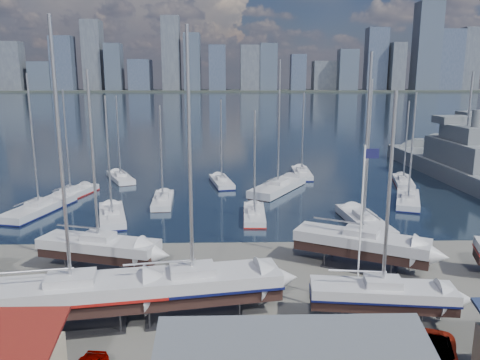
{
  "coord_description": "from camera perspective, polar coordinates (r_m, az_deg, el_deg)",
  "views": [
    {
      "loc": [
        -2.93,
        -42.67,
        15.36
      ],
      "look_at": [
        -1.57,
        8.0,
        4.43
      ],
      "focal_mm": 35.0,
      "sensor_mm": 36.0,
      "label": 1
    }
  ],
  "objects": [
    {
      "name": "ground",
      "position": [
        36.22,
        3.34,
        -12.95
      ],
      "size": [
        1400.0,
        1400.0,
        0.0
      ],
      "primitive_type": "plane",
      "color": "#605E59",
      "rests_on": "ground"
    },
    {
      "name": "water",
      "position": [
        343.03,
        -1.06,
        9.58
      ],
      "size": [
        1400.0,
        600.0,
        0.4
      ],
      "primitive_type": "cube",
      "color": "#192A3A",
      "rests_on": "ground"
    },
    {
      "name": "far_shore",
      "position": [
        602.84,
        -1.28,
        10.81
      ],
      "size": [
        1400.0,
        80.0,
        2.2
      ],
      "primitive_type": "cube",
      "color": "#2D332D",
      "rests_on": "ground"
    },
    {
      "name": "skyline",
      "position": [
        596.92,
        -2.07,
        14.44
      ],
      "size": [
        639.14,
        43.8,
        107.69
      ],
      "color": "#475166",
      "rests_on": "far_shore"
    },
    {
      "name": "sailboat_cradle_1",
      "position": [
        31.78,
        -19.8,
        -13.02
      ],
      "size": [
        12.21,
        5.18,
        18.89
      ],
      "rotation": [
        0.0,
        0.0,
        0.16
      ],
      "color": "#2D2D33",
      "rests_on": "ground"
    },
    {
      "name": "sailboat_cradle_2",
      "position": [
        39.8,
        -16.82,
        -7.87
      ],
      "size": [
        10.26,
        5.5,
        16.12
      ],
      "rotation": [
        0.0,
        0.0,
        -0.29
      ],
      "color": "#2D2D33",
      "rests_on": "ground"
    },
    {
      "name": "sailboat_cradle_3",
      "position": [
        31.48,
        -5.78,
        -12.61
      ],
      "size": [
        11.96,
        5.18,
        18.51
      ],
      "rotation": [
        0.0,
        0.0,
        0.17
      ],
      "color": "#2D2D33",
      "rests_on": "ground"
    },
    {
      "name": "sailboat_cradle_4",
      "position": [
        40.08,
        14.51,
        -7.48
      ],
      "size": [
        10.89,
        7.73,
        17.42
      ],
      "rotation": [
        0.0,
        0.0,
        -0.49
      ],
      "color": "#2D2D33",
      "rests_on": "ground"
    },
    {
      "name": "sailboat_cradle_5",
      "position": [
        31.8,
        16.93,
        -13.23
      ],
      "size": [
        9.3,
        3.65,
        14.74
      ],
      "rotation": [
        0.0,
        0.0,
        -0.13
      ],
      "color": "#2D2D33",
      "rests_on": "ground"
    },
    {
      "name": "sailboat_moored_0",
      "position": [
        59.84,
        -23.27,
        -3.41
      ],
      "size": [
        5.75,
        11.67,
        16.81
      ],
      "rotation": [
        0.0,
        0.0,
        1.33
      ],
      "color": "black",
      "rests_on": "water"
    },
    {
      "name": "sailboat_moored_1",
      "position": [
        65.81,
        -19.93,
        -1.8
      ],
      "size": [
        5.23,
        10.24,
        14.75
      ],
      "rotation": [
        0.0,
        0.0,
        1.31
      ],
      "color": "black",
      "rests_on": "water"
    },
    {
      "name": "sailboat_moored_2",
      "position": [
        74.73,
        -14.35,
        0.17
      ],
      "size": [
        6.1,
        9.23,
        13.6
      ],
      "rotation": [
        0.0,
        0.0,
        2.01
      ],
      "color": "black",
      "rests_on": "water"
    },
    {
      "name": "sailboat_moored_3",
      "position": [
        54.33,
        -15.33,
        -4.37
      ],
      "size": [
        5.11,
        9.94,
        14.31
      ],
      "rotation": [
        0.0,
        0.0,
        1.84
      ],
      "color": "black",
      "rests_on": "water"
    },
    {
      "name": "sailboat_moored_4",
      "position": [
        59.79,
        -9.38,
        -2.56
      ],
      "size": [
        2.94,
        8.67,
        12.89
      ],
      "rotation": [
        0.0,
        0.0,
        1.64
      ],
      "color": "black",
      "rests_on": "water"
    },
    {
      "name": "sailboat_moored_5",
      "position": [
        69.64,
        -2.26,
        -0.32
      ],
      "size": [
        4.08,
        9.08,
        13.12
      ],
      "rotation": [
        0.0,
        0.0,
        1.76
      ],
      "color": "black",
      "rests_on": "water"
    },
    {
      "name": "sailboat_moored_6",
      "position": [
        53.0,
        1.75,
        -4.34
      ],
      "size": [
        2.67,
        8.55,
        12.66
      ],
      "rotation": [
        0.0,
        0.0,
        1.54
      ],
      "color": "black",
      "rests_on": "water"
    },
    {
      "name": "sailboat_moored_7",
      "position": [
        65.7,
        4.64,
        -1.1
      ],
      "size": [
        9.3,
        12.51,
        18.81
      ],
      "rotation": [
        0.0,
        0.0,
        1.04
      ],
      "color": "black",
      "rests_on": "water"
    },
    {
      "name": "sailboat_moored_8",
      "position": [
        76.43,
        7.53,
        0.7
      ],
      "size": [
        3.0,
        9.45,
        13.98
      ],
      "rotation": [
        0.0,
        0.0,
        1.53
      ],
      "color": "black",
      "rests_on": "water"
    },
    {
      "name": "sailboat_moored_9",
      "position": [
        52.0,
        14.87,
        -5.06
      ],
      "size": [
        3.9,
        10.9,
        16.14
      ],
      "rotation": [
        0.0,
        0.0,
        1.66
      ],
      "color": "black",
      "rests_on": "water"
    },
    {
      "name": "sailboat_moored_10",
      "position": [
        62.74,
        19.78,
        -2.45
      ],
      "size": [
        5.97,
        10.02,
        14.48
      ],
      "rotation": [
        0.0,
        0.0,
        1.21
      ],
      "color": "black",
      "rests_on": "water"
    },
    {
      "name": "sailboat_moored_11",
      "position": [
        73.94,
        19.27,
        -0.27
      ],
      "size": [
        4.45,
        8.98,
        12.93
      ],
      "rotation": [
        0.0,
        0.0,
        1.33
      ],
      "color": "black",
      "rests_on": "water"
    },
    {
      "name": "naval_ship_east",
      "position": [
        79.9,
        25.54,
        1.1
      ],
      "size": [
        8.08,
        45.88,
        18.12
      ],
      "rotation": [
        0.0,
        0.0,
        1.59
      ],
      "color": "#585D62",
      "rests_on": "water"
    },
    {
      "name": "car_c",
      "position": [
        28.47,
        22.5,
        -19.6
      ],
      "size": [
        4.37,
        6.34,
        1.61
      ],
      "primitive_type": "imported",
      "rotation": [
        0.0,
        0.0,
        -0.32
      ],
      "color": "gray",
      "rests_on": "ground"
    },
    {
      "name": "flagpole",
      "position": [
        32.48,
        14.69,
        -4.27
      ],
      "size": [
        0.99,
        0.12,
        11.19
      ],
      "color": "white",
      "rests_on": "ground"
    }
  ]
}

